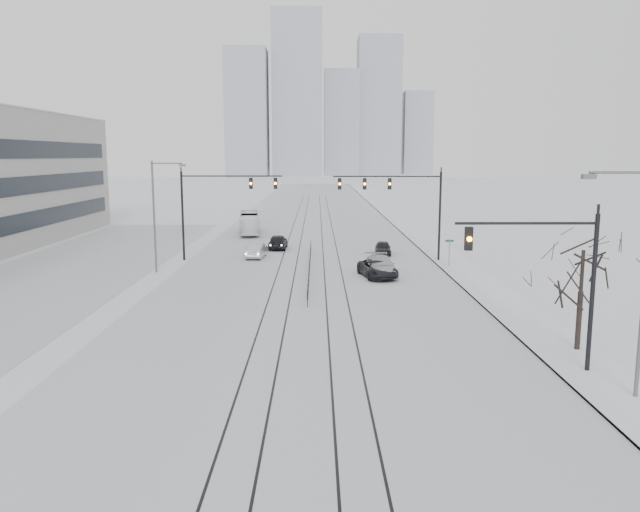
{
  "coord_description": "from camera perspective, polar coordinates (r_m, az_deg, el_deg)",
  "views": [
    {
      "loc": [
        0.59,
        -20.01,
        9.42
      ],
      "look_at": [
        0.79,
        18.45,
        3.2
      ],
      "focal_mm": 35.0,
      "sensor_mm": 36.0,
      "label": 1
    }
  ],
  "objects": [
    {
      "name": "ground",
      "position": [
        22.12,
        -1.87,
        -16.02
      ],
      "size": [
        500.0,
        500.0,
        0.0
      ],
      "primitive_type": "plane",
      "color": "silver",
      "rests_on": "ground"
    },
    {
      "name": "road",
      "position": [
        80.56,
        -0.71,
        2.48
      ],
      "size": [
        22.0,
        260.0,
        0.02
      ],
      "primitive_type": "cube",
      "color": "silver",
      "rests_on": "ground"
    },
    {
      "name": "sidewalk_east",
      "position": [
        81.58,
        8.82,
        2.5
      ],
      "size": [
        5.0,
        260.0,
        0.16
      ],
      "primitive_type": "cube",
      "color": "white",
      "rests_on": "ground"
    },
    {
      "name": "curb",
      "position": [
        81.23,
        7.11,
        2.5
      ],
      "size": [
        0.1,
        260.0,
        0.12
      ],
      "primitive_type": "cube",
      "color": "gray",
      "rests_on": "ground"
    },
    {
      "name": "parking_strip",
      "position": [
        59.49,
        -20.54,
        -0.5
      ],
      "size": [
        14.0,
        60.0,
        0.03
      ],
      "primitive_type": "cube",
      "color": "silver",
      "rests_on": "ground"
    },
    {
      "name": "tram_rails",
      "position": [
        60.74,
        -0.85,
        0.28
      ],
      "size": [
        5.3,
        180.0,
        0.01
      ],
      "color": "black",
      "rests_on": "ground"
    },
    {
      "name": "skyline",
      "position": [
        294.44,
        0.58,
        13.32
      ],
      "size": [
        96.0,
        48.0,
        72.0
      ],
      "color": "#9A9EA9",
      "rests_on": "ground"
    },
    {
      "name": "traffic_mast_near",
      "position": [
        28.35,
        20.79,
        -1.28
      ],
      "size": [
        6.1,
        0.37,
        7.0
      ],
      "color": "black",
      "rests_on": "ground"
    },
    {
      "name": "traffic_mast_ne",
      "position": [
        55.64,
        7.55,
        5.34
      ],
      "size": [
        9.6,
        0.37,
        8.0
      ],
      "color": "black",
      "rests_on": "ground"
    },
    {
      "name": "traffic_mast_nw",
      "position": [
        56.87,
        -9.55,
        5.18
      ],
      "size": [
        9.1,
        0.37,
        8.0
      ],
      "color": "black",
      "rests_on": "ground"
    },
    {
      "name": "street_light_east",
      "position": [
        26.34,
        27.08,
        -1.03
      ],
      "size": [
        2.73,
        0.25,
        9.0
      ],
      "color": "#595B60",
      "rests_on": "ground"
    },
    {
      "name": "street_light_west",
      "position": [
        51.79,
        -14.63,
        4.23
      ],
      "size": [
        2.73,
        0.25,
        9.0
      ],
      "color": "#595B60",
      "rests_on": "ground"
    },
    {
      "name": "bare_tree",
      "position": [
        32.01,
        22.9,
        -0.4
      ],
      "size": [
        4.4,
        4.4,
        6.1
      ],
      "color": "black",
      "rests_on": "ground"
    },
    {
      "name": "median_fence",
      "position": [
        50.8,
        -0.96,
        -0.9
      ],
      "size": [
        0.06,
        24.0,
        1.0
      ],
      "color": "black",
      "rests_on": "ground"
    },
    {
      "name": "street_sign",
      "position": [
        53.78,
        11.74,
        0.64
      ],
      "size": [
        0.7,
        0.06,
        2.4
      ],
      "color": "#595B60",
      "rests_on": "ground"
    },
    {
      "name": "sedan_sb_inner",
      "position": [
        63.43,
        -3.86,
        1.3
      ],
      "size": [
        1.89,
        4.41,
        1.48
      ],
      "primitive_type": "imported",
      "rotation": [
        0.0,
        0.0,
        3.11
      ],
      "color": "black",
      "rests_on": "ground"
    },
    {
      "name": "sedan_sb_outer",
      "position": [
        58.11,
        -5.83,
        0.5
      ],
      "size": [
        1.85,
        4.29,
        1.38
      ],
      "primitive_type": "imported",
      "rotation": [
        0.0,
        0.0,
        3.05
      ],
      "color": "silver",
      "rests_on": "ground"
    },
    {
      "name": "sedan_nb_front",
      "position": [
        48.69,
        5.28,
        -1.2
      ],
      "size": [
        3.14,
        5.21,
        1.35
      ],
      "primitive_type": "imported",
      "rotation": [
        0.0,
        0.0,
        0.2
      ],
      "color": "black",
      "rests_on": "ground"
    },
    {
      "name": "sedan_nb_right",
      "position": [
        49.29,
        5.55,
        -0.95
      ],
      "size": [
        2.52,
        5.5,
        1.56
      ],
      "primitive_type": "imported",
      "rotation": [
        0.0,
        0.0,
        0.06
      ],
      "color": "#B5B9BD",
      "rests_on": "ground"
    },
    {
      "name": "sedan_nb_far",
      "position": [
        60.1,
        5.78,
        0.73
      ],
      "size": [
        1.78,
        3.83,
        1.27
      ],
      "primitive_type": "imported",
      "rotation": [
        0.0,
        0.0,
        -0.08
      ],
      "color": "black",
      "rests_on": "ground"
    },
    {
      "name": "box_truck",
      "position": [
        75.94,
        -6.47,
        3.03
      ],
      "size": [
        3.32,
        9.87,
        2.7
      ],
      "primitive_type": "imported",
      "rotation": [
        0.0,
        0.0,
        3.25
      ],
      "color": "white",
      "rests_on": "ground"
    }
  ]
}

